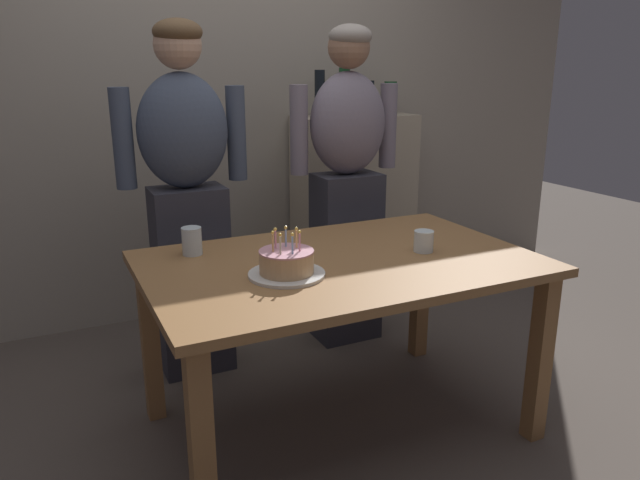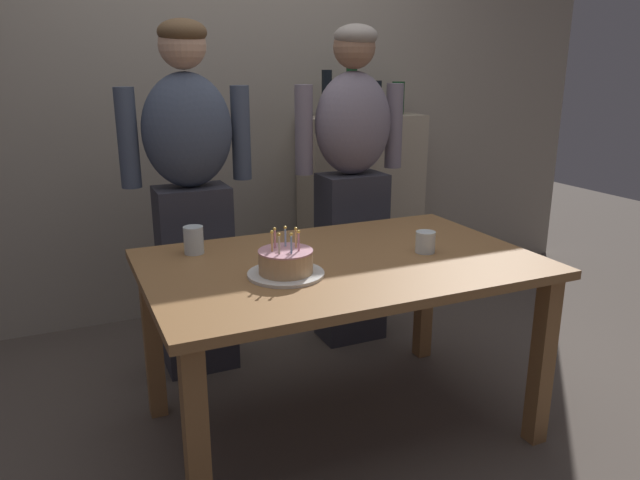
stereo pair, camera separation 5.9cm
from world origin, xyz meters
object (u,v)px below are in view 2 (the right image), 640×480
object	(u,v)px
water_glass_near	(194,240)
person_man_bearded	(191,197)
water_glass_far	(425,242)
birthday_cake	(286,264)
person_woman_cardigan	(352,183)

from	to	relation	value
water_glass_near	person_man_bearded	size ratio (longest dim) A/B	0.07
water_glass_far	birthday_cake	bearing A→B (deg)	-177.17
birthday_cake	person_woman_cardigan	xyz separation A→B (m)	(0.70, 0.86, 0.09)
person_woman_cardigan	person_man_bearded	bearing A→B (deg)	0.00
person_man_bearded	person_woman_cardigan	distance (m)	0.85
water_glass_far	person_man_bearded	size ratio (longest dim) A/B	0.05
water_glass_near	person_woman_cardigan	world-z (taller)	person_woman_cardigan
water_glass_far	person_woman_cardigan	xyz separation A→B (m)	(0.09, 0.83, 0.09)
birthday_cake	person_man_bearded	world-z (taller)	person_man_bearded
birthday_cake	person_woman_cardigan	bearing A→B (deg)	50.65
birthday_cake	water_glass_far	size ratio (longest dim) A/B	3.21
water_glass_far	person_woman_cardigan	size ratio (longest dim) A/B	0.05
birthday_cake	water_glass_near	world-z (taller)	birthday_cake
person_woman_cardigan	water_glass_far	bearing A→B (deg)	83.73
person_man_bearded	person_woman_cardigan	world-z (taller)	same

